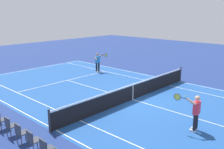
# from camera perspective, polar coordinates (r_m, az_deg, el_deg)

# --- Properties ---
(ground_plane) EXTENTS (60.00, 60.00, 0.00)m
(ground_plane) POSITION_cam_1_polar(r_m,az_deg,el_deg) (15.35, 4.66, -5.65)
(ground_plane) COLOR navy
(court_slab) EXTENTS (24.20, 11.40, 0.00)m
(court_slab) POSITION_cam_1_polar(r_m,az_deg,el_deg) (15.34, 4.66, -5.65)
(court_slab) COLOR #1E4C93
(court_slab) RESTS_ON ground_plane
(court_line_markings) EXTENTS (23.85, 11.05, 0.01)m
(court_line_markings) POSITION_cam_1_polar(r_m,az_deg,el_deg) (15.34, 4.66, -5.63)
(court_line_markings) COLOR white
(court_line_markings) RESTS_ON ground_plane
(tennis_net) EXTENTS (0.10, 11.70, 1.08)m
(tennis_net) POSITION_cam_1_polar(r_m,az_deg,el_deg) (15.19, 4.69, -3.90)
(tennis_net) COLOR #2D2D33
(tennis_net) RESTS_ON ground_plane
(tennis_player_near) EXTENTS (1.13, 0.77, 1.70)m
(tennis_player_near) POSITION_cam_1_polar(r_m,az_deg,el_deg) (22.00, -3.20, 2.96)
(tennis_player_near) COLOR black
(tennis_player_near) RESTS_ON ground_plane
(tennis_player_far) EXTENTS (1.02, 0.82, 1.70)m
(tennis_player_far) POSITION_cam_1_polar(r_m,az_deg,el_deg) (11.73, 18.30, -7.87)
(tennis_player_far) COLOR black
(tennis_player_far) RESTS_ON ground_plane
(tennis_ball) EXTENTS (0.07, 0.07, 0.07)m
(tennis_ball) POSITION_cam_1_polar(r_m,az_deg,el_deg) (16.48, 16.26, -4.66)
(tennis_ball) COLOR #CCE01E
(tennis_ball) RESTS_ON ground_plane
(spectator_chair_1) EXTENTS (0.44, 0.44, 0.88)m
(spectator_chair_1) POSITION_cam_1_polar(r_m,az_deg,el_deg) (9.48, -14.56, -15.80)
(spectator_chair_1) COLOR #38383D
(spectator_chair_1) RESTS_ON ground_plane
(spectator_chair_2) EXTENTS (0.44, 0.44, 0.88)m
(spectator_chair_2) POSITION_cam_1_polar(r_m,az_deg,el_deg) (10.18, -17.40, -13.81)
(spectator_chair_2) COLOR #38383D
(spectator_chair_2) RESTS_ON ground_plane
(spectator_chair_3) EXTENTS (0.44, 0.44, 0.88)m
(spectator_chair_3) POSITION_cam_1_polar(r_m,az_deg,el_deg) (10.91, -19.83, -12.06)
(spectator_chair_3) COLOR #38383D
(spectator_chair_3) RESTS_ON ground_plane
(spectator_chair_4) EXTENTS (0.44, 0.44, 0.88)m
(spectator_chair_4) POSITION_cam_1_polar(r_m,az_deg,el_deg) (11.66, -21.93, -10.51)
(spectator_chair_4) COLOR #38383D
(spectator_chair_4) RESTS_ON ground_plane
(spectator_chair_5) EXTENTS (0.44, 0.44, 0.88)m
(spectator_chair_5) POSITION_cam_1_polar(r_m,az_deg,el_deg) (12.44, -23.75, -9.14)
(spectator_chair_5) COLOR #38383D
(spectator_chair_5) RESTS_ON ground_plane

